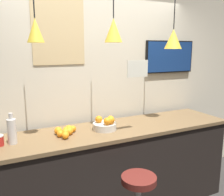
# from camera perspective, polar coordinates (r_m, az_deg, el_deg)

# --- Properties ---
(back_wall) EXTENTS (8.00, 0.06, 2.90)m
(back_wall) POSITION_cam_1_polar(r_m,az_deg,el_deg) (3.15, -3.70, 3.14)
(back_wall) COLOR beige
(back_wall) RESTS_ON ground_plane
(service_counter) EXTENTS (2.90, 0.70, 1.01)m
(service_counter) POSITION_cam_1_polar(r_m,az_deg,el_deg) (3.03, 0.00, -16.01)
(service_counter) COLOR black
(service_counter) RESTS_ON ground_plane
(fruit_bowl) EXTENTS (0.26, 0.26, 0.16)m
(fruit_bowl) POSITION_cam_1_polar(r_m,az_deg,el_deg) (2.77, -1.47, -6.02)
(fruit_bowl) COLOR beige
(fruit_bowl) RESTS_ON service_counter
(orange_pile) EXTENTS (0.24, 0.27, 0.08)m
(orange_pile) POSITION_cam_1_polar(r_m,az_deg,el_deg) (2.66, -10.43, -7.51)
(orange_pile) COLOR orange
(orange_pile) RESTS_ON service_counter
(juice_bottle) EXTENTS (0.08, 0.08, 0.30)m
(juice_bottle) POSITION_cam_1_polar(r_m,az_deg,el_deg) (2.54, -21.91, -6.98)
(juice_bottle) COLOR silver
(juice_bottle) RESTS_ON service_counter
(pendant_lamp_left) EXTENTS (0.16, 0.16, 0.86)m
(pendant_lamp_left) POSITION_cam_1_polar(r_m,az_deg,el_deg) (2.42, -17.14, 14.70)
(pendant_lamp_left) COLOR black
(pendant_lamp_middle) EXTENTS (0.19, 0.19, 0.85)m
(pendant_lamp_middle) POSITION_cam_1_polar(r_m,az_deg,el_deg) (2.67, 0.34, 15.27)
(pendant_lamp_middle) COLOR black
(pendant_lamp_right) EXTENTS (0.21, 0.21, 0.91)m
(pendant_lamp_right) POSITION_cam_1_polar(r_m,az_deg,el_deg) (3.10, 13.83, 13.02)
(pendant_lamp_right) COLOR black
(mounted_tv) EXTENTS (0.78, 0.04, 0.44)m
(mounted_tv) POSITION_cam_1_polar(r_m,az_deg,el_deg) (3.64, 13.05, 9.17)
(mounted_tv) COLOR black
(hanging_menu_board) EXTENTS (0.24, 0.01, 0.17)m
(hanging_menu_board) POSITION_cam_1_polar(r_m,az_deg,el_deg) (2.54, 5.86, 6.70)
(hanging_menu_board) COLOR white
(wall_poster) EXTENTS (0.59, 0.01, 0.75)m
(wall_poster) POSITION_cam_1_polar(r_m,az_deg,el_deg) (2.94, -12.11, 14.76)
(wall_poster) COLOR #DBBC84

